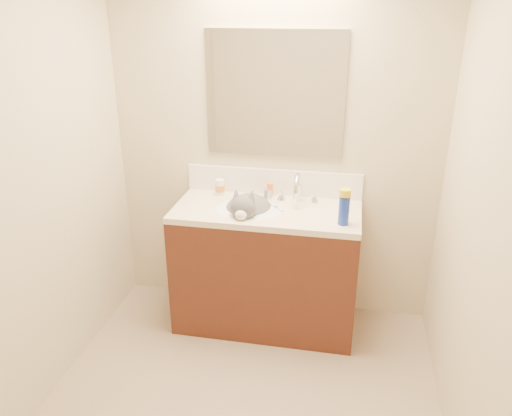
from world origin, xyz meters
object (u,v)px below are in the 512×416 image
at_px(pill_bottle, 220,187).
at_px(faucet, 297,191).
at_px(vanity_cabinet, 266,270).
at_px(cat, 248,211).
at_px(basin, 248,219).
at_px(spray_can, 344,211).
at_px(amber_bottle, 270,190).
at_px(silver_jar, 268,194).

bearing_deg(pill_bottle, faucet, -5.49).
bearing_deg(vanity_cabinet, cat, -172.26).
relative_size(basin, pill_bottle, 4.16).
bearing_deg(faucet, pill_bottle, 174.51).
height_order(vanity_cabinet, spray_can, spray_can).
distance_m(vanity_cabinet, spray_can, 0.74).
height_order(basin, pill_bottle, pill_bottle).
bearing_deg(amber_bottle, basin, -114.07).
bearing_deg(silver_jar, pill_bottle, 179.00).
bearing_deg(pill_bottle, spray_can, -21.64).
bearing_deg(basin, faucet, 29.12).
bearing_deg(amber_bottle, pill_bottle, -177.21).
xyz_separation_m(vanity_cabinet, amber_bottle, (-0.01, 0.21, 0.50)).
xyz_separation_m(vanity_cabinet, faucet, (0.18, 0.14, 0.54)).
distance_m(cat, amber_bottle, 0.26).
relative_size(basin, faucet, 1.61).
distance_m(vanity_cabinet, faucet, 0.58).
distance_m(vanity_cabinet, cat, 0.44).
xyz_separation_m(cat, amber_bottle, (0.11, 0.22, 0.07)).
height_order(faucet, cat, faucet).
bearing_deg(spray_can, faucet, 137.39).
relative_size(cat, pill_bottle, 4.03).
relative_size(pill_bottle, silver_jar, 1.73).
distance_m(silver_jar, amber_bottle, 0.03).
bearing_deg(faucet, vanity_cabinet, -142.71).
relative_size(vanity_cabinet, silver_jar, 19.19).
bearing_deg(faucet, spray_can, -42.61).
distance_m(basin, spray_can, 0.64).
xyz_separation_m(basin, amber_bottle, (0.11, 0.24, 0.12)).
distance_m(faucet, spray_can, 0.42).
bearing_deg(basin, spray_can, -10.92).
xyz_separation_m(vanity_cabinet, pill_bottle, (-0.36, 0.19, 0.50)).
xyz_separation_m(basin, silver_jar, (0.09, 0.21, 0.10)).
xyz_separation_m(vanity_cabinet, spray_can, (0.49, -0.15, 0.54)).
relative_size(vanity_cabinet, faucet, 4.29).
relative_size(pill_bottle, spray_can, 0.62).
bearing_deg(spray_can, cat, 167.85).
height_order(basin, silver_jar, silver_jar).
bearing_deg(amber_bottle, vanity_cabinet, -85.91).
bearing_deg(pill_bottle, vanity_cabinet, -27.76).
bearing_deg(silver_jar, vanity_cabinet, -81.93).
distance_m(cat, spray_can, 0.63).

